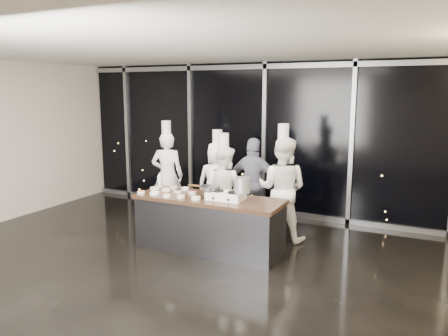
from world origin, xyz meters
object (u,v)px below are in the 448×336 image
Objects in this scene: stove at (226,196)px; chef_right at (282,188)px; chef_left at (217,183)px; chef_center at (224,190)px; demo_counter at (209,224)px; stock_pot at (242,185)px; chef_far_left at (167,175)px; frying_pan at (209,187)px; guest at (254,184)px.

chef_right reaches higher than stove.
chef_center is (0.36, -0.45, -0.01)m from chef_left.
chef_left is 0.57m from chef_center.
demo_counter is 0.93m from stock_pot.
stock_pot is 1.12m from chef_right.
chef_right is (2.54, -0.23, 0.01)m from chef_far_left.
demo_counter is 1.20× the size of chef_right.
frying_pan is (-0.30, 0.01, 0.10)m from stove.
chef_far_left is 1.89m from guest.
stock_pot reaches higher than frying_pan.
guest reaches higher than frying_pan.
guest is at bearing -121.31° from chef_center.
chef_center is at bearing 130.57° from stock_pot.
chef_right is at bearing 154.04° from chef_left.
stock_pot is (0.28, 0.00, 0.20)m from stove.
chef_far_left is at bearing -3.56° from guest.
frying_pan is 0.30× the size of chef_left.
frying_pan is at bearing 178.60° from stove.
guest is (-0.35, 1.35, -0.28)m from stock_pot.
demo_counter is at bearing 177.14° from stove.
frying_pan is 1.38m from chef_right.
stock_pot is 0.12× the size of chef_right.
stove is 0.35m from stock_pot.
chef_center reaches higher than frying_pan.
chef_right is at bearing 49.74° from frying_pan.
chef_far_left is 1.08× the size of chef_center.
stock_pot is at bearing 71.47° from chef_right.
chef_left is 0.76m from guest.
chef_left is (-1.11, 1.33, -0.32)m from stock_pot.
demo_counter is 1.32× the size of chef_center.
chef_left is at bearing 162.43° from chef_far_left.
stock_pot is at bearing -0.95° from demo_counter.
chef_far_left reaches higher than stove.
guest is 0.85× the size of chef_right.
stock_pot is 0.12× the size of chef_far_left.
chef_left is 1.01× the size of chef_center.
chef_center reaches higher than stove.
demo_counter is 1.47m from chef_left.
frying_pan is 0.59m from stock_pot.
chef_far_left is at bearing 142.22° from demo_counter.
chef_center reaches higher than guest.
chef_right is (0.30, 1.05, -0.24)m from stock_pot.
guest is (0.23, 1.35, -0.19)m from frying_pan.
chef_left is at bearing -4.38° from guest.
demo_counter is at bearing 109.78° from chef_center.
chef_right reaches higher than demo_counter.
chef_left reaches higher than frying_pan.
chef_far_left is at bearing 146.48° from stove.
chef_left is 0.91× the size of chef_right.
frying_pan is 0.27× the size of chef_right.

